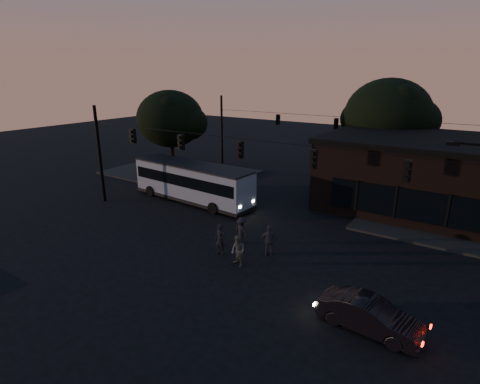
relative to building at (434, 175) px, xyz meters
The scene contains 14 objects.
ground 18.53m from the building, 119.40° to the right, with size 120.00×120.00×0.00m, color black.
sidewalk_far_right 4.45m from the building, 33.35° to the right, with size 14.00×10.00×0.15m, color black.
sidewalk_far_left 23.23m from the building, behind, with size 14.00×10.00×0.15m, color black.
building is the anchor object (origin of this frame).
tree_behind 8.57m from the building, 129.68° to the left, with size 7.60×7.60×9.43m.
tree_left 23.37m from the building, behind, with size 6.40×6.40×8.30m.
signal_rig_near 15.08m from the building, 126.93° to the right, with size 26.24×0.30×7.50m.
signal_rig_far 9.97m from the building, 155.90° to the left, with size 26.24×0.30×7.50m.
bus 18.02m from the building, 153.20° to the right, with size 10.86×3.18×3.02m.
car 16.54m from the building, 89.86° to the right, with size 1.41×4.03×1.33m, color black.
pedestrian_a 16.91m from the building, 121.34° to the right, with size 0.66×0.43×1.80m, color black.
pedestrian_b 16.66m from the building, 115.68° to the right, with size 0.82×0.64×1.70m, color #4D4E47.
pedestrian_c 14.58m from the building, 116.26° to the right, with size 1.04×0.43×1.78m, color #2F2F39.
pedestrian_d 15.24m from the building, 124.34° to the right, with size 1.05×0.60×1.63m, color black.
Camera 1 is at (11.70, -13.71, 9.71)m, focal length 28.00 mm.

